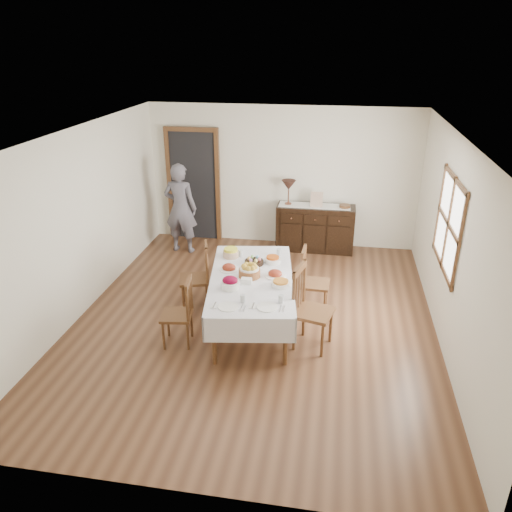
% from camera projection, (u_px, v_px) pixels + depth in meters
% --- Properties ---
extents(ground, '(6.00, 6.00, 0.00)m').
position_uv_depth(ground, '(255.00, 320.00, 7.11)').
color(ground, brown).
extents(room_shell, '(5.02, 6.02, 2.65)m').
position_uv_depth(room_shell, '(249.00, 200.00, 6.85)').
color(room_shell, silver).
rests_on(room_shell, ground).
extents(dining_table, '(1.41, 2.30, 0.74)m').
position_uv_depth(dining_table, '(252.00, 283.00, 6.73)').
color(dining_table, white).
rests_on(dining_table, ground).
extents(chair_left_near, '(0.44, 0.44, 0.93)m').
position_uv_depth(chair_left_near, '(180.00, 312.00, 6.39)').
color(chair_left_near, '#57351D').
rests_on(chair_left_near, ground).
extents(chair_left_far, '(0.52, 0.52, 1.01)m').
position_uv_depth(chair_left_far, '(198.00, 275.00, 7.26)').
color(chair_left_far, '#57351D').
rests_on(chair_left_far, ground).
extents(chair_right_near, '(0.56, 0.56, 1.11)m').
position_uv_depth(chair_right_near, '(309.00, 307.00, 6.32)').
color(chair_right_near, '#57351D').
rests_on(chair_right_near, ground).
extents(chair_right_far, '(0.42, 0.42, 0.97)m').
position_uv_depth(chair_right_far, '(312.00, 280.00, 7.18)').
color(chair_right_far, '#57351D').
rests_on(chair_right_far, ground).
extents(sideboard, '(1.42, 0.52, 0.85)m').
position_uv_depth(sideboard, '(315.00, 228.00, 9.29)').
color(sideboard, black).
rests_on(sideboard, ground).
extents(person, '(0.58, 0.39, 1.78)m').
position_uv_depth(person, '(180.00, 205.00, 9.05)').
color(person, '#5C5A65').
rests_on(person, ground).
extents(bread_basket, '(0.29, 0.29, 0.19)m').
position_uv_depth(bread_basket, '(249.00, 271.00, 6.68)').
color(bread_basket, brown).
rests_on(bread_basket, dining_table).
extents(egg_basket, '(0.27, 0.27, 0.11)m').
position_uv_depth(egg_basket, '(254.00, 262.00, 7.07)').
color(egg_basket, black).
rests_on(egg_basket, dining_table).
extents(ham_platter_a, '(0.27, 0.27, 0.11)m').
position_uv_depth(ham_platter_a, '(229.00, 268.00, 6.89)').
color(ham_platter_a, white).
rests_on(ham_platter_a, dining_table).
extents(ham_platter_b, '(0.28, 0.28, 0.11)m').
position_uv_depth(ham_platter_b, '(275.00, 274.00, 6.71)').
color(ham_platter_b, white).
rests_on(ham_platter_b, dining_table).
extents(beet_bowl, '(0.25, 0.25, 0.17)m').
position_uv_depth(beet_bowl, '(230.00, 283.00, 6.38)').
color(beet_bowl, white).
rests_on(beet_bowl, dining_table).
extents(carrot_bowl, '(0.23, 0.23, 0.10)m').
position_uv_depth(carrot_bowl, '(273.00, 260.00, 7.11)').
color(carrot_bowl, white).
rests_on(carrot_bowl, dining_table).
extents(pineapple_bowl, '(0.23, 0.23, 0.13)m').
position_uv_depth(pineapple_bowl, '(231.00, 253.00, 7.28)').
color(pineapple_bowl, tan).
rests_on(pineapple_bowl, dining_table).
extents(casserole_dish, '(0.25, 0.25, 0.08)m').
position_uv_depth(casserole_dish, '(281.00, 283.00, 6.45)').
color(casserole_dish, white).
rests_on(casserole_dish, dining_table).
extents(butter_dish, '(0.15, 0.11, 0.07)m').
position_uv_depth(butter_dish, '(246.00, 281.00, 6.51)').
color(butter_dish, white).
rests_on(butter_dish, dining_table).
extents(setting_left, '(0.44, 0.31, 0.10)m').
position_uv_depth(setting_left, '(233.00, 304.00, 5.98)').
color(setting_left, white).
rests_on(setting_left, dining_table).
extents(setting_right, '(0.44, 0.31, 0.10)m').
position_uv_depth(setting_right, '(271.00, 304.00, 5.98)').
color(setting_right, white).
rests_on(setting_right, dining_table).
extents(glass_far_a, '(0.06, 0.06, 0.10)m').
position_uv_depth(glass_far_a, '(241.00, 253.00, 7.29)').
color(glass_far_a, silver).
rests_on(glass_far_a, dining_table).
extents(glass_far_b, '(0.07, 0.07, 0.11)m').
position_uv_depth(glass_far_b, '(279.00, 252.00, 7.32)').
color(glass_far_b, silver).
rests_on(glass_far_b, dining_table).
extents(runner, '(1.30, 0.35, 0.01)m').
position_uv_depth(runner, '(314.00, 206.00, 9.13)').
color(runner, white).
rests_on(runner, sideboard).
extents(table_lamp, '(0.26, 0.26, 0.46)m').
position_uv_depth(table_lamp, '(289.00, 186.00, 9.06)').
color(table_lamp, brown).
rests_on(table_lamp, sideboard).
extents(picture_frame, '(0.22, 0.08, 0.28)m').
position_uv_depth(picture_frame, '(317.00, 200.00, 9.01)').
color(picture_frame, tan).
rests_on(picture_frame, sideboard).
extents(deco_bowl, '(0.20, 0.20, 0.06)m').
position_uv_depth(deco_bowl, '(345.00, 206.00, 9.01)').
color(deco_bowl, '#57351D').
rests_on(deco_bowl, sideboard).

